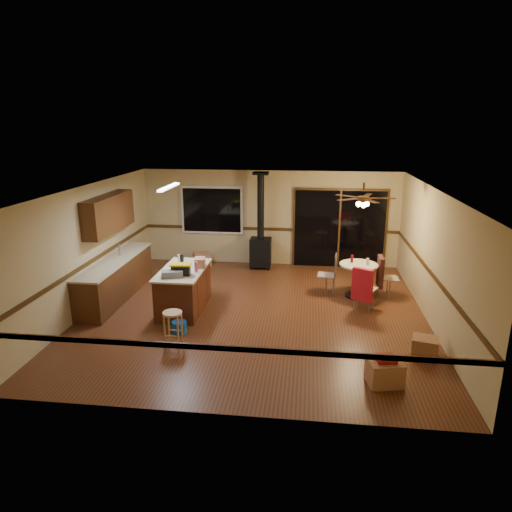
% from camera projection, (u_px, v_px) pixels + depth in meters
% --- Properties ---
extents(floor, '(7.00, 7.00, 0.00)m').
position_uv_depth(floor, '(254.00, 313.00, 9.56)').
color(floor, '#532B17').
rests_on(floor, ground).
extents(ceiling, '(7.00, 7.00, 0.00)m').
position_uv_depth(ceiling, '(254.00, 189.00, 8.83)').
color(ceiling, silver).
rests_on(ceiling, ground).
extents(wall_back, '(7.00, 0.00, 7.00)m').
position_uv_depth(wall_back, '(270.00, 218.00, 12.53)').
color(wall_back, tan).
rests_on(wall_back, ground).
extents(wall_front, '(7.00, 0.00, 7.00)m').
position_uv_depth(wall_front, '(221.00, 328.00, 5.86)').
color(wall_front, tan).
rests_on(wall_front, ground).
extents(wall_left, '(0.00, 7.00, 7.00)m').
position_uv_depth(wall_left, '(89.00, 248.00, 9.59)').
color(wall_left, tan).
rests_on(wall_left, ground).
extents(wall_right, '(0.00, 7.00, 7.00)m').
position_uv_depth(wall_right, '(434.00, 259.00, 8.80)').
color(wall_right, tan).
rests_on(wall_right, ground).
extents(chair_rail, '(7.00, 7.00, 0.08)m').
position_uv_depth(chair_rail, '(254.00, 267.00, 9.28)').
color(chair_rail, '#3F290F').
rests_on(chair_rail, ground).
extents(window, '(1.72, 0.10, 1.32)m').
position_uv_depth(window, '(212.00, 210.00, 12.60)').
color(window, black).
rests_on(window, ground).
extents(sliding_door, '(2.52, 0.10, 2.10)m').
position_uv_depth(sliding_door, '(339.00, 229.00, 12.34)').
color(sliding_door, black).
rests_on(sliding_door, ground).
extents(lower_cabinets, '(0.60, 3.00, 0.86)m').
position_uv_depth(lower_cabinets, '(116.00, 279.00, 10.28)').
color(lower_cabinets, '#4E2B13').
rests_on(lower_cabinets, ground).
extents(countertop, '(0.64, 3.04, 0.04)m').
position_uv_depth(countertop, '(115.00, 260.00, 10.15)').
color(countertop, beige).
rests_on(countertop, lower_cabinets).
extents(upper_cabinets, '(0.35, 2.00, 0.80)m').
position_uv_depth(upper_cabinets, '(109.00, 213.00, 10.07)').
color(upper_cabinets, '#4E2B13').
rests_on(upper_cabinets, ground).
extents(kitchen_island, '(0.88, 1.68, 0.90)m').
position_uv_depth(kitchen_island, '(184.00, 289.00, 9.60)').
color(kitchen_island, '#512514').
rests_on(kitchen_island, ground).
extents(wood_stove, '(0.55, 0.50, 2.52)m').
position_uv_depth(wood_stove, '(261.00, 242.00, 12.28)').
color(wood_stove, black).
rests_on(wood_stove, ground).
extents(ceiling_fan, '(0.24, 0.24, 0.55)m').
position_uv_depth(ceiling_fan, '(363.00, 201.00, 9.82)').
color(ceiling_fan, brown).
rests_on(ceiling_fan, ceiling).
extents(fluorescent_strip, '(0.10, 1.20, 0.04)m').
position_uv_depth(fluorescent_strip, '(169.00, 187.00, 9.33)').
color(fluorescent_strip, white).
rests_on(fluorescent_strip, ceiling).
extents(toolbox_grey, '(0.47, 0.35, 0.13)m').
position_uv_depth(toolbox_grey, '(172.00, 274.00, 8.99)').
color(toolbox_grey, slate).
rests_on(toolbox_grey, kitchen_island).
extents(toolbox_black, '(0.38, 0.22, 0.20)m').
position_uv_depth(toolbox_black, '(181.00, 270.00, 9.09)').
color(toolbox_black, black).
rests_on(toolbox_black, kitchen_island).
extents(toolbox_yellow_lid, '(0.44, 0.26, 0.03)m').
position_uv_depth(toolbox_yellow_lid, '(181.00, 265.00, 9.06)').
color(toolbox_yellow_lid, gold).
rests_on(toolbox_yellow_lid, toolbox_black).
extents(box_on_island, '(0.26, 0.32, 0.20)m').
position_uv_depth(box_on_island, '(200.00, 262.00, 9.60)').
color(box_on_island, '#A16D47').
rests_on(box_on_island, kitchen_island).
extents(bottle_dark, '(0.10, 0.10, 0.28)m').
position_uv_depth(bottle_dark, '(182.00, 261.00, 9.58)').
color(bottle_dark, black).
rests_on(bottle_dark, kitchen_island).
extents(bottle_pink, '(0.09, 0.09, 0.21)m').
position_uv_depth(bottle_pink, '(196.00, 267.00, 9.28)').
color(bottle_pink, '#D84C8C').
rests_on(bottle_pink, kitchen_island).
extents(bottle_white, '(0.08, 0.08, 0.20)m').
position_uv_depth(bottle_white, '(179.00, 259.00, 9.81)').
color(bottle_white, white).
rests_on(bottle_white, kitchen_island).
extents(bar_stool, '(0.37, 0.37, 0.63)m').
position_uv_depth(bar_stool, '(173.00, 328.00, 8.10)').
color(bar_stool, tan).
rests_on(bar_stool, floor).
extents(blue_bucket, '(0.37, 0.37, 0.23)m').
position_uv_depth(blue_bucket, '(179.00, 327.00, 8.61)').
color(blue_bucket, blue).
rests_on(blue_bucket, floor).
extents(dining_table, '(0.85, 0.85, 0.78)m').
position_uv_depth(dining_table, '(358.00, 274.00, 10.30)').
color(dining_table, black).
rests_on(dining_table, ground).
extents(glass_red, '(0.07, 0.07, 0.17)m').
position_uv_depth(glass_red, '(352.00, 259.00, 10.32)').
color(glass_red, '#590C14').
rests_on(glass_red, dining_table).
extents(glass_cream, '(0.09, 0.09, 0.15)m').
position_uv_depth(glass_cream, '(368.00, 262.00, 10.14)').
color(glass_cream, beige).
rests_on(glass_cream, dining_table).
extents(chair_left, '(0.44, 0.43, 0.51)m').
position_uv_depth(chair_left, '(331.00, 270.00, 10.44)').
color(chair_left, gray).
rests_on(chair_left, ground).
extents(chair_near, '(0.59, 0.61, 0.70)m').
position_uv_depth(chair_near, '(363.00, 285.00, 9.46)').
color(chair_near, gray).
rests_on(chair_near, ground).
extents(chair_right, '(0.46, 0.44, 0.70)m').
position_uv_depth(chair_right, '(381.00, 272.00, 10.27)').
color(chair_right, gray).
rests_on(chair_right, ground).
extents(box_under_window, '(0.56, 0.51, 0.36)m').
position_uv_depth(box_under_window, '(202.00, 259.00, 12.67)').
color(box_under_window, '#A16D47').
rests_on(box_under_window, floor).
extents(box_corner_a, '(0.57, 0.51, 0.38)m').
position_uv_depth(box_corner_a, '(385.00, 372.00, 6.92)').
color(box_corner_a, '#A16D47').
rests_on(box_corner_a, floor).
extents(box_corner_b, '(0.50, 0.46, 0.34)m').
position_uv_depth(box_corner_b, '(425.00, 347.00, 7.72)').
color(box_corner_b, '#A16D47').
rests_on(box_corner_b, floor).
extents(box_small_red, '(0.33, 0.29, 0.08)m').
position_uv_depth(box_small_red, '(386.00, 359.00, 6.86)').
color(box_small_red, maroon).
rests_on(box_small_red, box_corner_a).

